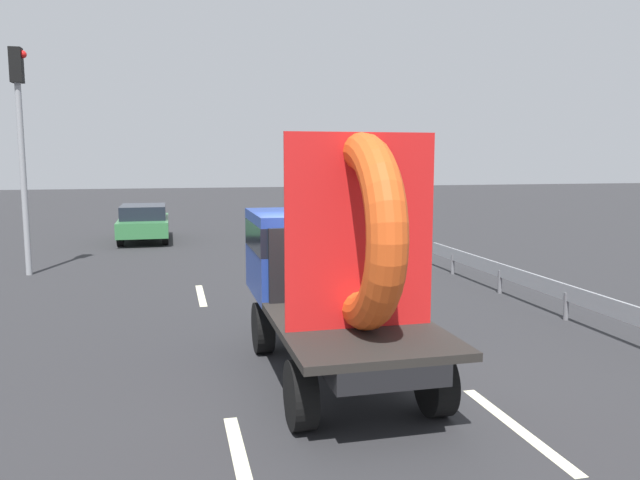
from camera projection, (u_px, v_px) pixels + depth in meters
ground_plane at (353, 372)px, 9.22m from camera, size 120.00×120.00×0.00m
flatbed_truck at (328, 263)px, 9.24m from camera, size 2.02×4.84×3.47m
distant_sedan at (144, 222)px, 23.81m from camera, size 1.82×4.26×1.39m
traffic_light at (21, 130)px, 16.42m from camera, size 0.42×0.36×6.03m
guardrail at (531, 282)px, 13.35m from camera, size 0.10×10.08×0.71m
lane_dash_left_near at (242, 468)px, 6.37m from camera, size 0.16×2.52×0.01m
lane_dash_left_far at (201, 295)px, 14.39m from camera, size 0.16×2.29×0.01m
lane_dash_right_near at (516, 427)px, 7.32m from camera, size 0.16×2.42×0.01m
lane_dash_right_far at (333, 286)px, 15.49m from camera, size 0.16×2.47×0.01m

